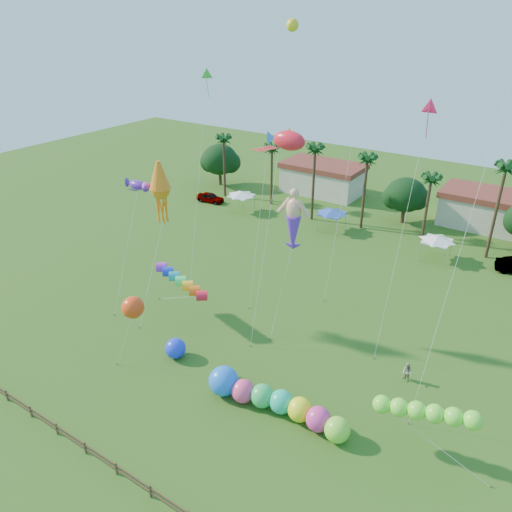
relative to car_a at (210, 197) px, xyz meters
The scene contains 18 objects.
ground 44.90m from the car_a, 54.33° to the right, with size 160.00×160.00×0.00m, color #285116.
tree_line 30.88m from the car_a, 14.20° to the left, with size 69.46×8.91×11.00m.
buildings_row 26.79m from the car_a, 30.38° to the left, with size 35.00×7.00×4.00m.
tent_row 20.28m from the car_a, ahead, with size 31.00×4.00×0.60m.
fence 49.89m from the car_a, 58.35° to the right, with size 36.12×0.12×1.00m.
car_a is the anchor object (origin of this frame).
spectator_b 45.11m from the car_a, 31.25° to the right, with size 0.81×0.63×1.67m, color gray.
caterpillar_inflatable 44.95m from the car_a, 45.72° to the right, with size 11.44×3.00×2.32m.
blue_ball 37.86m from the car_a, 55.91° to the right, with size 1.77×1.77×1.77m, color #1C37FF.
rainbow_tube 32.94m from the car_a, 54.94° to the right, with size 8.74×4.02×4.10m.
green_worm 49.52m from the car_a, 38.07° to the right, with size 10.73×1.93×3.96m.
orange_ball_kite 38.93m from the car_a, 60.30° to the right, with size 2.41×2.45×6.33m.
merman_kite 35.70m from the car_a, 38.94° to the right, with size 2.62×4.25×12.91m.
fish_kite 37.45m from the car_a, 39.46° to the right, with size 4.34×6.15×18.09m.
squid_kite 32.75m from the car_a, 58.72° to the right, with size 2.45×5.21×15.17m.
lobster_kite 31.59m from the car_a, 63.42° to the right, with size 3.27×4.66×13.07m.
delta_kite_red 45.15m from the car_a, 27.92° to the right, with size 1.36×3.37×21.08m.
delta_kite_green 32.10m from the car_a, 50.34° to the right, with size 1.19×4.15×21.95m.
Camera 1 is at (19.82, -19.57, 26.80)m, focal length 35.00 mm.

